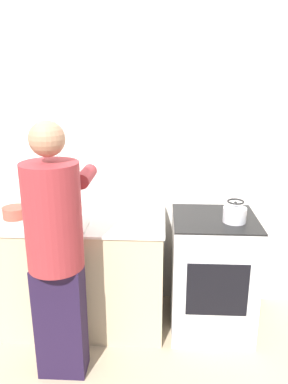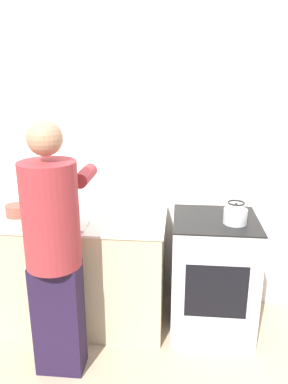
{
  "view_description": "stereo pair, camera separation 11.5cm",
  "coord_description": "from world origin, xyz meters",
  "px_view_note": "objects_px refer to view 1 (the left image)",
  "views": [
    {
      "loc": [
        0.41,
        -2.31,
        1.95
      ],
      "look_at": [
        0.28,
        0.23,
        1.15
      ],
      "focal_mm": 35.0,
      "sensor_mm": 36.0,
      "label": 1
    },
    {
      "loc": [
        0.52,
        -2.3,
        1.95
      ],
      "look_at": [
        0.28,
        0.23,
        1.15
      ],
      "focal_mm": 35.0,
      "sensor_mm": 36.0,
      "label": 2
    }
  ],
  "objects_px": {
    "person": "(56,247)",
    "cutting_board": "(63,227)",
    "knife": "(62,227)",
    "oven": "(212,274)",
    "bowl_prep": "(15,212)",
    "kettle": "(235,213)"
  },
  "relations": [
    {
      "from": "knife",
      "to": "bowl_prep",
      "type": "relative_size",
      "value": 1.23
    },
    {
      "from": "cutting_board",
      "to": "knife",
      "type": "distance_m",
      "value": 0.02
    },
    {
      "from": "knife",
      "to": "kettle",
      "type": "bearing_deg",
      "value": -22.72
    },
    {
      "from": "person",
      "to": "cutting_board",
      "type": "relative_size",
      "value": 5.03
    },
    {
      "from": "oven",
      "to": "bowl_prep",
      "type": "relative_size",
      "value": 5.02
    },
    {
      "from": "person",
      "to": "kettle",
      "type": "xyz_separation_m",
      "value": [
        1.18,
        0.45,
        0.08
      ]
    },
    {
      "from": "knife",
      "to": "bowl_prep",
      "type": "bearing_deg",
      "value": 125.08
    },
    {
      "from": "oven",
      "to": "bowl_prep",
      "type": "xyz_separation_m",
      "value": [
        -1.52,
        0.02,
        0.47
      ]
    },
    {
      "from": "oven",
      "to": "kettle",
      "type": "bearing_deg",
      "value": -29.89
    },
    {
      "from": "cutting_board",
      "to": "oven",
      "type": "bearing_deg",
      "value": 8.78
    },
    {
      "from": "cutting_board",
      "to": "bowl_prep",
      "type": "height_order",
      "value": "bowl_prep"
    },
    {
      "from": "knife",
      "to": "cutting_board",
      "type": "bearing_deg",
      "value": 50.28
    },
    {
      "from": "cutting_board",
      "to": "kettle",
      "type": "distance_m",
      "value": 1.23
    },
    {
      "from": "kettle",
      "to": "bowl_prep",
      "type": "bearing_deg",
      "value": 176.83
    },
    {
      "from": "knife",
      "to": "bowl_prep",
      "type": "distance_m",
      "value": 0.47
    },
    {
      "from": "person",
      "to": "bowl_prep",
      "type": "xyz_separation_m",
      "value": [
        -0.47,
        0.55,
        0.02
      ]
    },
    {
      "from": "knife",
      "to": "bowl_prep",
      "type": "height_order",
      "value": "bowl_prep"
    },
    {
      "from": "bowl_prep",
      "to": "person",
      "type": "bearing_deg",
      "value": -49.39
    },
    {
      "from": "person",
      "to": "knife",
      "type": "xyz_separation_m",
      "value": [
        -0.05,
        0.34,
        -0.0
      ]
    },
    {
      "from": "oven",
      "to": "kettle",
      "type": "relative_size",
      "value": 5.62
    },
    {
      "from": "kettle",
      "to": "bowl_prep",
      "type": "distance_m",
      "value": 1.65
    },
    {
      "from": "oven",
      "to": "cutting_board",
      "type": "distance_m",
      "value": 1.2
    }
  ]
}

